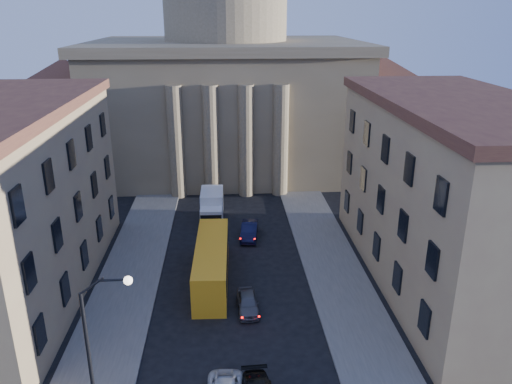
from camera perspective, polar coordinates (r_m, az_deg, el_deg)
The scene contains 10 objects.
sidewalk_left at distance 38.15m, azimuth -15.66°, elevation -13.47°, with size 5.00×60.00×0.15m, color #5B5753.
sidewalk_right at distance 38.36m, azimuth 10.70°, elevation -12.82°, with size 5.00×60.00×0.15m, color #5B5753.
church at distance 69.16m, azimuth -3.37°, elevation 12.64°, with size 68.02×28.76×36.60m.
building_left at distance 41.00m, azimuth -27.23°, elevation -1.13°, with size 11.60×26.60×14.70m.
building_right at distance 41.40m, azimuth 21.50°, elevation -0.08°, with size 11.60×26.60×14.70m.
street_lamp at distance 26.90m, azimuth -17.64°, elevation -15.87°, with size 2.62×0.44×8.83m.
car_right_far at distance 37.21m, azimuth -0.95°, elevation -12.53°, with size 1.50×3.73×1.27m, color #535358.
car_right_distant at distance 48.24m, azimuth -0.77°, elevation -4.42°, with size 1.52×4.36×1.44m, color black.
city_bus at distance 40.62m, azimuth -5.08°, elevation -7.95°, with size 2.80×11.05×3.10m.
box_truck at distance 51.67m, azimuth -5.06°, elevation -1.89°, with size 2.31×5.70×3.12m.
Camera 1 is at (-0.49, -13.14, 20.60)m, focal length 35.00 mm.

